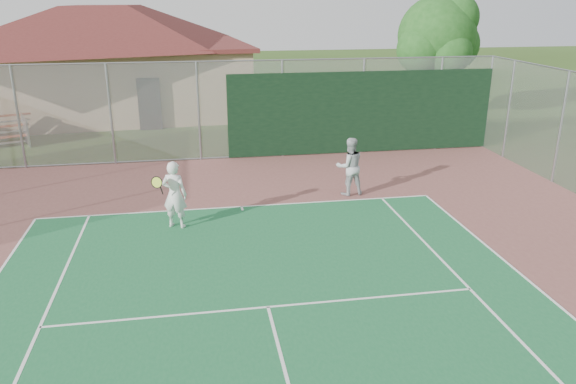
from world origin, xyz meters
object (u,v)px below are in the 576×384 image
at_px(tree, 439,38).
at_px(player_white_front, 174,195).
at_px(player_grey_back, 350,167).
at_px(clubhouse, 107,49).

bearing_deg(tree, player_white_front, -136.43).
bearing_deg(tree, player_grey_back, -125.32).
bearing_deg(clubhouse, player_white_front, -82.41).
height_order(tree, player_white_front, tree).
distance_m(tree, player_grey_back, 12.00).
height_order(clubhouse, tree, clubhouse).
relative_size(clubhouse, player_white_front, 8.65).
relative_size(player_white_front, player_grey_back, 1.01).
height_order(clubhouse, player_grey_back, clubhouse).
xyz_separation_m(tree, player_white_front, (-11.75, -11.18, -2.94)).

